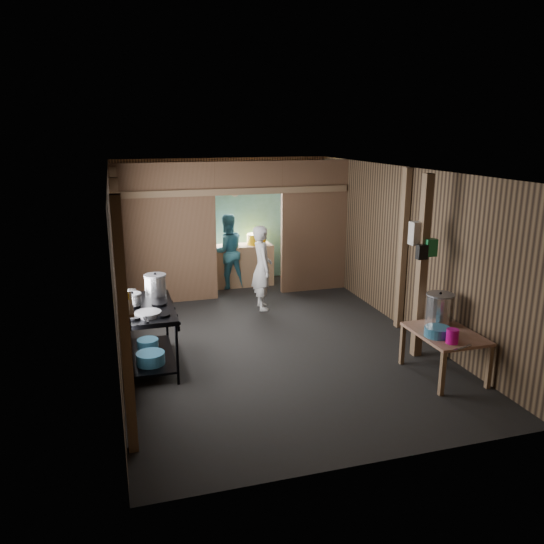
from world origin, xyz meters
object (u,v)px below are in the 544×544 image
object	(u,v)px
stove_pot_large	(156,285)
yellow_tub	(256,239)
cook	(262,268)
stock_pot	(439,310)
gas_range	(148,336)
prep_table	(444,354)
pink_bucket	(452,336)

from	to	relation	value
stove_pot_large	yellow_tub	size ratio (longest dim) A/B	0.81
cook	stove_pot_large	bearing A→B (deg)	129.01
stove_pot_large	yellow_tub	xyz separation A→B (m)	(2.30, 3.05, -0.05)
stove_pot_large	stock_pot	distance (m)	3.97
gas_range	prep_table	distance (m)	3.97
gas_range	pink_bucket	xyz separation A→B (m)	(3.57, -1.74, 0.27)
gas_range	stock_pot	xyz separation A→B (m)	(3.80, -1.09, 0.38)
pink_bucket	yellow_tub	world-z (taller)	yellow_tub
stove_pot_large	pink_bucket	size ratio (longest dim) A/B	1.76
yellow_tub	stock_pot	bearing A→B (deg)	-73.97
cook	pink_bucket	bearing A→B (deg)	-156.16
stove_pot_large	pink_bucket	world-z (taller)	stove_pot_large
stock_pot	yellow_tub	bearing A→B (deg)	106.03
cook	stock_pot	bearing A→B (deg)	-148.67
prep_table	gas_range	bearing A→B (deg)	159.30
prep_table	stove_pot_large	bearing A→B (deg)	151.79
gas_range	pink_bucket	world-z (taller)	gas_range
gas_range	yellow_tub	distance (m)	4.35
stove_pot_large	stock_pot	bearing A→B (deg)	-23.59
yellow_tub	cook	world-z (taller)	cook
stove_pot_large	yellow_tub	distance (m)	3.82
gas_range	stove_pot_large	size ratio (longest dim) A/B	4.59
prep_table	yellow_tub	bearing A→B (deg)	104.07
gas_range	prep_table	bearing A→B (deg)	-20.70
gas_range	cook	bearing A→B (deg)	42.16
prep_table	stock_pot	xyz separation A→B (m)	(0.09, 0.31, 0.51)
stock_pot	pink_bucket	bearing A→B (deg)	-109.66
yellow_tub	cook	xyz separation A→B (m)	(-0.32, -1.60, -0.20)
yellow_tub	cook	size ratio (longest dim) A/B	0.26
stock_pot	yellow_tub	world-z (taller)	yellow_tub
prep_table	pink_bucket	size ratio (longest dim) A/B	5.67
pink_bucket	cook	distance (m)	3.95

